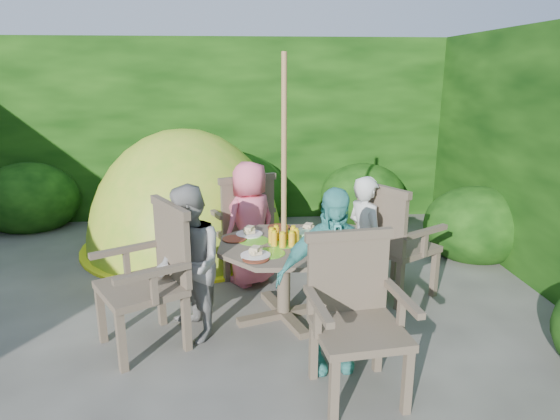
{
  "coord_description": "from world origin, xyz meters",
  "views": [
    {
      "loc": [
        0.67,
        -3.45,
        2.06
      ],
      "look_at": [
        1.02,
        0.86,
        0.85
      ],
      "focal_mm": 32.0,
      "sensor_mm": 36.0,
      "label": 1
    }
  ],
  "objects": [
    {
      "name": "ground",
      "position": [
        0.0,
        0.0,
        0.0
      ],
      "size": [
        60.0,
        60.0,
        0.0
      ],
      "primitive_type": "plane",
      "color": "#46433F",
      "rests_on": "ground"
    },
    {
      "name": "hedge_enclosure",
      "position": [
        0.0,
        1.33,
        1.25
      ],
      "size": [
        9.0,
        9.0,
        2.5
      ],
      "color": "black",
      "rests_on": "ground"
    },
    {
      "name": "patio_table",
      "position": [
        1.02,
        0.46,
        0.57
      ],
      "size": [
        1.47,
        1.47,
        0.81
      ],
      "rotation": [
        0.0,
        0.0,
        0.33
      ],
      "color": "#483C2F",
      "rests_on": "ground"
    },
    {
      "name": "parasol_pole",
      "position": [
        1.02,
        0.46,
        1.1
      ],
      "size": [
        0.06,
        0.06,
        2.2
      ],
      "primitive_type": "cylinder",
      "rotation": [
        0.0,
        0.0,
        0.33
      ],
      "color": "olive",
      "rests_on": "ground"
    },
    {
      "name": "garden_chair_right",
      "position": [
        2.05,
        0.8,
        0.56
      ],
      "size": [
        0.8,
        0.82,
        1.05
      ],
      "rotation": [
        0.0,
        0.0,
        2.11
      ],
      "color": "#483C2F",
      "rests_on": "ground"
    },
    {
      "name": "garden_chair_left",
      "position": [
        -0.02,
        0.12,
        0.57
      ],
      "size": [
        0.8,
        0.83,
        1.06
      ],
      "rotation": [
        0.0,
        0.0,
        -1.04
      ],
      "color": "#483C2F",
      "rests_on": "ground"
    },
    {
      "name": "garden_chair_back",
      "position": [
        0.67,
        1.49,
        0.55
      ],
      "size": [
        0.78,
        0.75,
        1.03
      ],
      "rotation": [
        0.0,
        0.0,
        3.56
      ],
      "color": "#483C2F",
      "rests_on": "ground"
    },
    {
      "name": "garden_chair_front",
      "position": [
        1.39,
        -0.57,
        0.54
      ],
      "size": [
        0.67,
        0.61,
        1.01
      ],
      "rotation": [
        0.0,
        0.0,
        0.12
      ],
      "color": "#483C2F",
      "rests_on": "ground"
    },
    {
      "name": "child_right",
      "position": [
        1.77,
        0.72,
        0.59
      ],
      "size": [
        0.43,
        0.51,
        1.18
      ],
      "primitive_type": "imported",
      "rotation": [
        0.0,
        0.0,
        1.99
      ],
      "color": "silver",
      "rests_on": "ground"
    },
    {
      "name": "child_left",
      "position": [
        0.26,
        0.2,
        0.62
      ],
      "size": [
        0.68,
        0.74,
        1.24
      ],
      "primitive_type": "imported",
      "rotation": [
        0.0,
        0.0,
        -1.12
      ],
      "color": "#969591",
      "rests_on": "ground"
    },
    {
      "name": "child_back",
      "position": [
        0.75,
        1.22,
        0.62
      ],
      "size": [
        0.71,
        0.68,
        1.23
      ],
      "primitive_type": "imported",
      "rotation": [
        0.0,
        0.0,
        3.82
      ],
      "color": "#F56581",
      "rests_on": "ground"
    },
    {
      "name": "child_front",
      "position": [
        1.28,
        -0.3,
        0.66
      ],
      "size": [
        0.79,
        0.37,
        1.32
      ],
      "primitive_type": "imported",
      "rotation": [
        0.0,
        0.0,
        0.06
      ],
      "color": "#48A9A1",
      "rests_on": "ground"
    },
    {
      "name": "dome_tent",
      "position": [
        -0.0,
        2.37,
        0.0
      ],
      "size": [
        2.54,
        2.54,
        2.84
      ],
      "rotation": [
        0.0,
        0.0,
        0.09
      ],
      "color": "#7EB522",
      "rests_on": "ground"
    }
  ]
}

